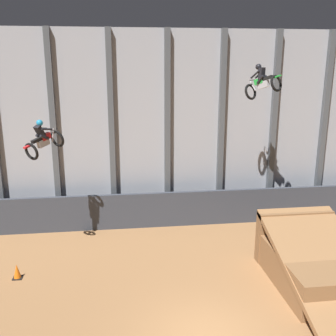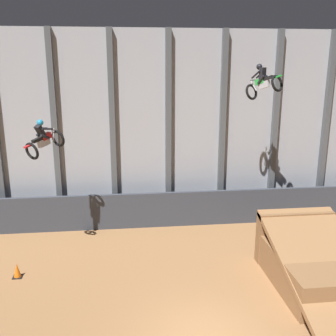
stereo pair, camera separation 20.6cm
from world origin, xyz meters
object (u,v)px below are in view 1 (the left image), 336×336
(traffic_cone_near_ramp, at_px, (17,271))
(traffic_cone_arena_edge, at_px, (271,234))
(rider_bike_left_air, at_px, (43,140))
(rider_bike_right_air, at_px, (262,82))
(dirt_ramp, at_px, (314,263))

(traffic_cone_near_ramp, relative_size, traffic_cone_arena_edge, 1.00)
(rider_bike_left_air, bearing_deg, rider_bike_right_air, 44.09)
(dirt_ramp, distance_m, rider_bike_right_air, 7.86)
(rider_bike_left_air, height_order, traffic_cone_near_ramp, rider_bike_left_air)
(rider_bike_right_air, height_order, traffic_cone_near_ramp, rider_bike_right_air)
(traffic_cone_arena_edge, bearing_deg, traffic_cone_near_ramp, -169.53)
(dirt_ramp, relative_size, traffic_cone_near_ramp, 10.93)
(traffic_cone_arena_edge, bearing_deg, rider_bike_left_air, -179.45)
(rider_bike_right_air, xyz_separation_m, traffic_cone_arena_edge, (0.62, -0.68, -6.94))
(rider_bike_left_air, distance_m, rider_bike_right_air, 9.63)
(rider_bike_left_air, relative_size, rider_bike_right_air, 0.96)
(rider_bike_left_air, xyz_separation_m, rider_bike_right_air, (9.35, 0.77, 2.18))
(rider_bike_right_air, relative_size, traffic_cone_arena_edge, 3.09)
(dirt_ramp, distance_m, traffic_cone_near_ramp, 11.33)
(dirt_ramp, xyz_separation_m, traffic_cone_arena_edge, (-0.19, 3.73, -0.49))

